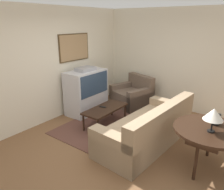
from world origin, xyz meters
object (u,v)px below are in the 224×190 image
at_px(coffee_table, 105,110).
at_px(table_lamp, 214,115).
at_px(console_table, 210,132).
at_px(armchair, 132,96).
at_px(tv, 86,91).
at_px(mantel_clock, 217,119).
at_px(couch, 148,129).

distance_m(coffee_table, table_lamp, 2.47).
relative_size(console_table, table_lamp, 2.95).
relative_size(armchair, table_lamp, 3.06).
xyz_separation_m(console_table, table_lamp, (-0.11, -0.03, 0.35)).
relative_size(tv, table_lamp, 3.18).
relative_size(table_lamp, mantel_clock, 2.26).
xyz_separation_m(armchair, mantel_clock, (-1.50, -2.53, 0.53)).
distance_m(armchair, console_table, 3.06).
xyz_separation_m(console_table, mantel_clock, (0.22, -0.03, 0.15)).
distance_m(coffee_table, console_table, 2.37).
distance_m(table_lamp, mantel_clock, 0.38).
bearing_deg(armchair, table_lamp, -17.75).
bearing_deg(couch, tv, -98.48).
height_order(tv, armchair, tv).
xyz_separation_m(coffee_table, console_table, (-0.26, -2.34, 0.28)).
bearing_deg(couch, console_table, 87.42).
xyz_separation_m(tv, coffee_table, (-0.32, -0.89, -0.20)).
relative_size(couch, mantel_clock, 13.57).
distance_m(coffee_table, mantel_clock, 2.40).
distance_m(tv, armchair, 1.39).
bearing_deg(mantel_clock, coffee_table, 89.12).
xyz_separation_m(couch, console_table, (-0.13, -1.15, 0.36)).
distance_m(couch, table_lamp, 1.39).
bearing_deg(table_lamp, console_table, 14.28).
bearing_deg(console_table, armchair, 55.48).
height_order(couch, coffee_table, couch).
bearing_deg(tv, armchair, -32.49).
xyz_separation_m(couch, armchair, (1.59, 1.36, -0.01)).
relative_size(armchair, coffee_table, 1.03).
height_order(coffee_table, table_lamp, table_lamp).
relative_size(couch, console_table, 2.03).
bearing_deg(mantel_clock, table_lamp, 179.84).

